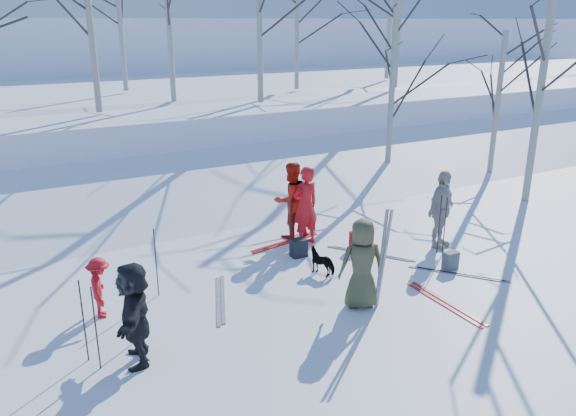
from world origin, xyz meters
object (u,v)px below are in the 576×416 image
backpack_grey (451,261)px  backpack_dark (299,248)px  skier_grey_west (135,313)px  dog (323,261)px  skier_red_seated (100,288)px  skier_olive_center (362,264)px  backpack_red (357,240)px  skier_cream_east (441,210)px  skier_red_north (305,206)px  skier_redor_behind (291,200)px

backpack_grey → backpack_dark: 3.20m
skier_grey_west → dog: skier_grey_west is taller
skier_red_seated → backpack_grey: bearing=-92.0°
skier_olive_center → backpack_grey: bearing=-151.5°
skier_grey_west → backpack_red: bearing=123.9°
backpack_grey → skier_cream_east: bearing=58.7°
backpack_red → skier_red_seated: bearing=-176.5°
skier_cream_east → backpack_grey: size_ratio=4.69×
backpack_grey → backpack_dark: bearing=139.5°
dog → backpack_red: dog is taller
skier_red_seated → backpack_dark: skier_red_seated is taller
backpack_dark → skier_cream_east: bearing=-18.8°
skier_olive_center → skier_grey_west: skier_olive_center is taller
skier_grey_west → skier_olive_center: bearing=100.9°
skier_cream_east → dog: 3.12m
skier_olive_center → skier_red_seated: (-4.16, 1.86, -0.28)m
skier_red_north → skier_cream_east: bearing=140.8°
skier_grey_west → backpack_grey: (6.52, 0.21, -0.62)m
backpack_grey → skier_olive_center: bearing=-171.1°
dog → backpack_grey: 2.66m
skier_cream_east → backpack_grey: skier_cream_east is taller
skier_red_seated → skier_olive_center: bearing=-103.8°
dog → backpack_grey: bearing=127.8°
skier_redor_behind → dog: 2.24m
skier_red_seated → skier_cream_east: 7.37m
skier_cream_east → skier_grey_west: 7.25m
backpack_red → backpack_dark: 1.39m
skier_cream_east → backpack_grey: bearing=-141.2°
skier_olive_center → backpack_dark: 2.55m
skier_olive_center → skier_cream_east: 3.50m
skier_olive_center → skier_red_seated: skier_olive_center is taller
skier_red_north → skier_cream_east: 3.03m
backpack_dark → backpack_grey: bearing=-40.5°
skier_red_north → skier_red_seated: 4.95m
skier_olive_center → skier_cream_east: skier_cream_east is taller
skier_grey_west → skier_red_north: bearing=135.6°
skier_red_north → skier_redor_behind: bearing=-89.5°
dog → backpack_dark: dog is taller
skier_cream_east → dog: bearing=158.8°
backpack_grey → backpack_dark: backpack_dark is taller
skier_olive_center → skier_cream_east: bearing=-136.3°
skier_olive_center → skier_grey_west: size_ratio=1.02×
backpack_grey → skier_grey_west: bearing=-178.2°
skier_olive_center → backpack_dark: skier_olive_center is taller
backpack_red → backpack_grey: (1.07, -1.80, -0.02)m
skier_redor_behind → skier_grey_west: size_ratio=1.12×
skier_red_north → skier_grey_west: skier_red_north is taller
skier_red_north → skier_red_seated: size_ratio=1.68×
skier_grey_west → backpack_red: 5.84m
skier_olive_center → backpack_grey: 2.67m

